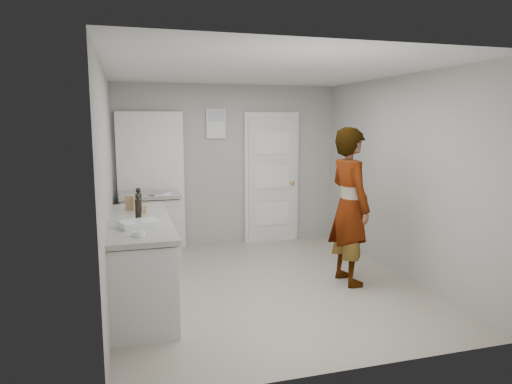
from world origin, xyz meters
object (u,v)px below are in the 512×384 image
object	(u,v)px
person	(350,206)
oil_cruet_a	(139,200)
oil_cruet_b	(138,208)
spice_jar	(146,209)
egg_bowl	(139,234)
baking_dish	(139,224)
cake_mix_box	(130,203)

from	to	relation	value
person	oil_cruet_a	size ratio (longest dim) A/B	6.80
person	oil_cruet_a	xyz separation A→B (m)	(-2.42, 0.40, 0.12)
oil_cruet_b	oil_cruet_a	bearing A→B (deg)	87.87
spice_jar	oil_cruet_a	size ratio (longest dim) A/B	0.32
person	egg_bowl	world-z (taller)	person
spice_jar	oil_cruet_b	distance (m)	0.44
oil_cruet_b	baking_dish	world-z (taller)	oil_cruet_b
spice_jar	person	bearing A→B (deg)	-7.41
oil_cruet_b	baking_dish	size ratio (longest dim) A/B	0.69
spice_jar	baking_dish	xyz separation A→B (m)	(-0.09, -0.68, -0.01)
oil_cruet_b	baking_dish	xyz separation A→B (m)	(0.00, -0.26, -0.11)
oil_cruet_b	egg_bowl	bearing A→B (deg)	-91.47
spice_jar	egg_bowl	world-z (taller)	spice_jar
cake_mix_box	oil_cruet_b	world-z (taller)	oil_cruet_b
cake_mix_box	spice_jar	xyz separation A→B (m)	(0.17, -0.23, -0.04)
oil_cruet_a	cake_mix_box	bearing A→B (deg)	124.44
baking_dish	egg_bowl	bearing A→B (deg)	-92.64
oil_cruet_a	egg_bowl	size ratio (longest dim) A/B	2.32
person	oil_cruet_b	distance (m)	2.45
oil_cruet_a	oil_cruet_b	distance (m)	0.52
egg_bowl	oil_cruet_b	bearing A→B (deg)	88.53
baking_dish	cake_mix_box	bearing A→B (deg)	94.86
baking_dish	egg_bowl	distance (m)	0.36
cake_mix_box	oil_cruet_a	xyz separation A→B (m)	(0.10, -0.14, 0.05)
oil_cruet_a	baking_dish	bearing A→B (deg)	-91.36
oil_cruet_b	egg_bowl	world-z (taller)	oil_cruet_b
cake_mix_box	person	bearing A→B (deg)	3.78
cake_mix_box	oil_cruet_a	distance (m)	0.18
oil_cruet_b	egg_bowl	distance (m)	0.64
spice_jar	oil_cruet_a	world-z (taller)	oil_cruet_a
cake_mix_box	baking_dish	size ratio (longest dim) A/B	0.40
person	egg_bowl	xyz separation A→B (m)	(-2.46, -0.74, 0.01)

